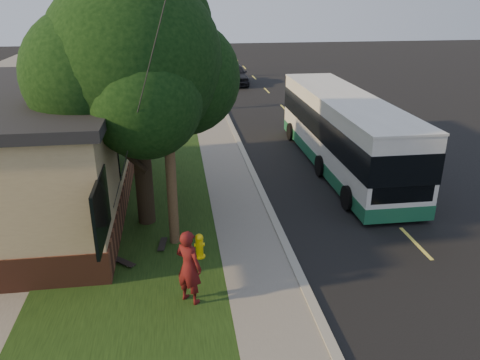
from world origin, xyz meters
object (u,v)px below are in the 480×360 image
at_px(dumpster, 78,144).
at_px(skateboard_spare, 123,262).
at_px(leafy_tree, 136,64).
at_px(bare_tree_near, 167,78).
at_px(traffic_signal, 211,37).
at_px(transit_bus, 343,130).
at_px(bare_tree_far, 174,56).
at_px(utility_pole, 166,93).
at_px(distant_car, 234,74).
at_px(skateboard_main, 162,244).
at_px(fire_hydrant, 199,246).
at_px(skateboarder, 189,267).

bearing_deg(dumpster, skateboard_spare, -73.62).
height_order(leafy_tree, dumpster, leafy_tree).
relative_size(bare_tree_near, traffic_signal, 0.78).
bearing_deg(transit_bus, bare_tree_near, 123.68).
height_order(bare_tree_far, traffic_signal, traffic_signal).
xyz_separation_m(utility_pole, distant_car, (5.16, 26.16, -3.81)).
distance_m(bare_tree_near, skateboard_main, 17.34).
relative_size(skateboard_spare, dumpster, 0.44).
distance_m(fire_hydrant, skateboarder, 2.13).
bearing_deg(distant_car, fire_hydrant, -100.77).
bearing_deg(bare_tree_near, leafy_tree, -92.50).
relative_size(fire_hydrant, skateboard_main, 0.92).
distance_m(bare_tree_near, distant_car, 10.68).
height_order(fire_hydrant, skateboard_spare, fire_hydrant).
distance_m(bare_tree_near, skateboarder, 20.05).
distance_m(skateboard_spare, dumpster, 9.80).
distance_m(bare_tree_near, transit_bus, 13.46).
bearing_deg(traffic_signal, fire_hydrant, -95.21).
relative_size(bare_tree_far, skateboarder, 2.09).
xyz_separation_m(utility_pole, traffic_signal, (3.81, 33.01, -1.47)).
height_order(utility_pole, skateboard_main, utility_pole).
bearing_deg(transit_bus, fire_hydrant, -133.93).
bearing_deg(leafy_tree, traffic_signal, 81.53).
distance_m(bare_tree_far, skateboard_main, 29.29).
distance_m(transit_bus, skateboard_main, 9.84).
bearing_deg(dumpster, traffic_signal, 72.01).
relative_size(leafy_tree, distant_car, 1.61).
bearing_deg(transit_bus, skateboard_spare, -141.77).
height_order(bare_tree_near, dumpster, bare_tree_near).
xyz_separation_m(leafy_tree, skateboard_spare, (-0.59, -2.71, -5.04)).
xyz_separation_m(skateboarder, skateboard_main, (-0.72, 2.79, -0.91)).
height_order(skateboard_main, dumpster, dumpster).
bearing_deg(fire_hydrant, skateboard_main, 143.89).
xyz_separation_m(skateboarder, distant_car, (4.80, 29.16, -0.21)).
bearing_deg(skateboard_spare, skateboard_main, 37.75).
bearing_deg(skateboard_main, utility_pole, 30.04).
bearing_deg(skateboard_spare, bare_tree_far, 86.65).
xyz_separation_m(bare_tree_near, bare_tree_far, (0.50, 12.00, -0.15)).
bearing_deg(skateboard_main, dumpster, 114.23).
bearing_deg(utility_pole, distant_car, 78.85).
xyz_separation_m(transit_bus, distant_car, (-2.11, 20.34, -0.84)).
height_order(bare_tree_near, skateboarder, bare_tree_near).
bearing_deg(dumpster, bare_tree_far, 77.68).
distance_m(transit_bus, skateboarder, 11.22).
bearing_deg(bare_tree_near, skateboard_spare, -93.98).
bearing_deg(distant_car, bare_tree_near, -121.78).
distance_m(fire_hydrant, bare_tree_far, 30.04).
height_order(skateboard_main, skateboard_spare, skateboard_spare).
distance_m(leafy_tree, skateboard_spare, 5.75).
height_order(bare_tree_far, skateboarder, bare_tree_far).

